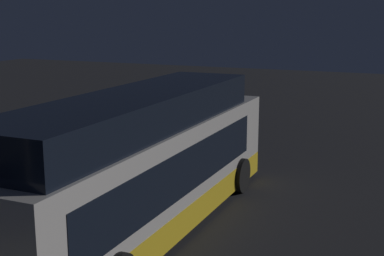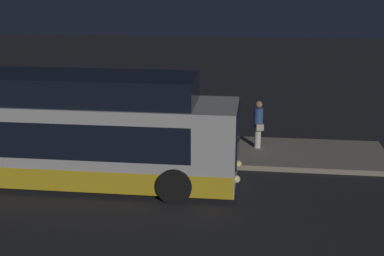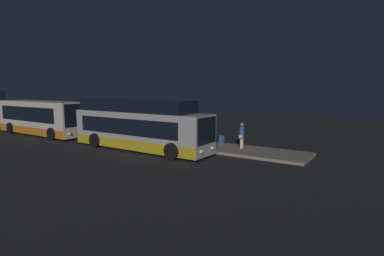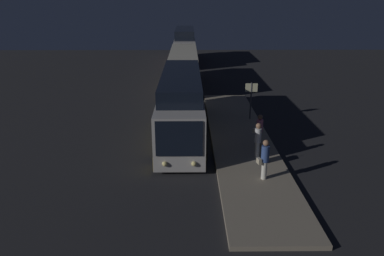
{
  "view_description": "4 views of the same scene",
  "coord_description": "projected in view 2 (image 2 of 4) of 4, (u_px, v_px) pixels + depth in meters",
  "views": [
    {
      "loc": [
        -12.76,
        -6.51,
        5.56
      ],
      "look_at": [
        2.98,
        0.45,
        1.85
      ],
      "focal_mm": 50.0,
      "sensor_mm": 36.0,
      "label": 1
    },
    {
      "loc": [
        5.01,
        -16.2,
        6.89
      ],
      "look_at": [
        2.98,
        0.45,
        1.85
      ],
      "focal_mm": 50.0,
      "sensor_mm": 36.0,
      "label": 2
    },
    {
      "loc": [
        13.98,
        -16.03,
        4.45
      ],
      "look_at": [
        2.98,
        0.45,
        1.85
      ],
      "focal_mm": 28.0,
      "sensor_mm": 36.0,
      "label": 3
    },
    {
      "loc": [
        20.24,
        0.27,
        7.89
      ],
      "look_at": [
        2.98,
        0.45,
        1.85
      ],
      "focal_mm": 35.0,
      "sensor_mm": 36.0,
      "label": 4
    }
  ],
  "objects": [
    {
      "name": "sign_post",
      "position": [
        44.0,
        96.0,
        22.07
      ],
      "size": [
        0.1,
        0.8,
        2.46
      ],
      "color": "#4C4C51",
      "rests_on": "platform"
    },
    {
      "name": "passenger_waiting",
      "position": [
        160.0,
        117.0,
        21.37
      ],
      "size": [
        0.54,
        0.6,
        1.8
      ],
      "rotation": [
        0.0,
        0.0,
        2.56
      ],
      "color": "#6B604C",
      "rests_on": "platform"
    },
    {
      "name": "suitcase",
      "position": [
        212.0,
        134.0,
        21.23
      ],
      "size": [
        0.42,
        0.19,
        0.97
      ],
      "color": "#334C7F",
      "rests_on": "platform"
    },
    {
      "name": "passenger_boarding",
      "position": [
        198.0,
        119.0,
        20.84
      ],
      "size": [
        0.4,
        0.4,
        1.85
      ],
      "rotation": [
        0.0,
        0.0,
        -1.35
      ],
      "color": "silver",
      "rests_on": "platform"
    },
    {
      "name": "platform",
      "position": [
        126.0,
        147.0,
        21.07
      ],
      "size": [
        20.0,
        3.39,
        0.19
      ],
      "color": "gray",
      "rests_on": "ground"
    },
    {
      "name": "passenger_with_bags",
      "position": [
        258.0,
        122.0,
        20.47
      ],
      "size": [
        0.43,
        0.58,
        1.86
      ],
      "rotation": [
        0.0,
        0.0,
        -2.9
      ],
      "color": "silver",
      "rests_on": "platform"
    },
    {
      "name": "bus_lead",
      "position": [
        60.0,
        135.0,
        17.5
      ],
      "size": [
        11.54,
        2.75,
        3.68
      ],
      "color": "#B2ADA8",
      "rests_on": "ground"
    },
    {
      "name": "ground",
      "position": [
        103.0,
        181.0,
        17.97
      ],
      "size": [
        80.0,
        80.0,
        0.0
      ],
      "primitive_type": "plane",
      "color": "#232326"
    }
  ]
}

